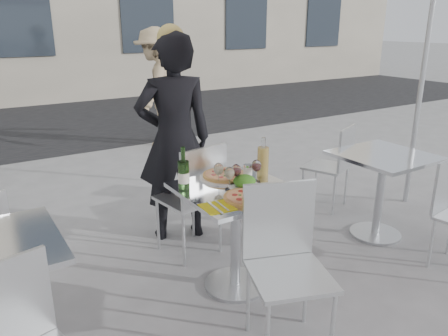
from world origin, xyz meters
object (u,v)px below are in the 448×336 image
woman_diner (174,140)px  wineglass_red_a (236,171)px  salad_plate (245,182)px  wineglass_red_b (256,166)px  pizza_far (225,176)px  carafe (263,161)px  pizza_near (249,197)px  napkin_left (217,207)px  pedestrian_b (157,87)px  wineglass_white_a (230,174)px  chair_far (195,192)px  main_table (236,217)px  side_table_right (382,178)px  side_chair_rfar (335,160)px  chair_near (284,253)px  napkin_right (292,192)px  wineglass_white_b (219,170)px  sugar_shaker (248,172)px  wine_bottle (184,174)px

woman_diner → wineglass_red_a: (0.01, -0.92, -0.01)m
salad_plate → wineglass_red_b: size_ratio=1.40×
pizza_far → carafe: carafe is taller
pizza_near → napkin_left: size_ratio=1.59×
pedestrian_b → wineglass_white_a: size_ratio=11.14×
chair_far → carafe: carafe is taller
wineglass_red_a → napkin_left: size_ratio=0.79×
main_table → pizza_near: (-0.03, -0.20, 0.22)m
main_table → wineglass_white_a: bearing=171.0°
side_table_right → napkin_left: size_ratio=3.74×
side_table_right → wineglass_white_a: (-1.55, 0.01, 0.32)m
salad_plate → side_chair_rfar: bearing=23.0°
chair_near → napkin_right: bearing=65.0°
chair_far → napkin_left: chair_far is taller
side_table_right → wineglass_red_b: (-1.31, 0.04, 0.32)m
napkin_left → wineglass_white_b: bearing=61.9°
chair_near → napkin_right: size_ratio=4.72×
chair_far → napkin_left: size_ratio=4.64×
pedestrian_b → sugar_shaker: size_ratio=16.40×
side_table_right → wineglass_red_b: bearing=178.4°
side_chair_rfar → pizza_far: 1.64m
pizza_near → pedestrian_b: bearing=73.6°
main_table → pizza_far: size_ratio=2.14×
woman_diner → wineglass_red_a: 0.92m
side_table_right → salad_plate: 1.46m
napkin_right → sugar_shaker: bearing=106.1°
pizza_near → carafe: bearing=41.3°
side_chair_rfar → chair_near: bearing=13.3°
pedestrian_b → wineglass_red_b: 3.98m
wine_bottle → napkin_left: (0.04, -0.35, -0.11)m
chair_near → wineglass_red_b: 0.73m
carafe → wineglass_red_b: 0.10m
main_table → side_chair_rfar: 1.73m
chair_near → sugar_shaker: bearing=91.4°
chair_far → wine_bottle: wine_bottle is taller
woman_diner → pizza_near: (-0.05, -1.15, -0.11)m
side_chair_rfar → wineglass_red_a: 1.74m
carafe → napkin_right: carafe is taller
side_table_right → salad_plate: (-1.44, -0.02, 0.25)m
side_table_right → pizza_near: bearing=-172.8°
chair_near → salad_plate: 0.62m
sugar_shaker → wineglass_white_a: wineglass_white_a is taller
main_table → woman_diner: (0.01, 0.95, 0.33)m
wineglass_red_a → napkin_left: bearing=-141.2°
pizza_far → sugar_shaker: 0.17m
woman_diner → wineglass_red_b: woman_diner is taller
chair_near → wineglass_red_a: bearing=102.5°
wineglass_white_b → napkin_right: 0.51m
carafe → napkin_left: size_ratio=1.45×
chair_near → main_table: bearing=104.0°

